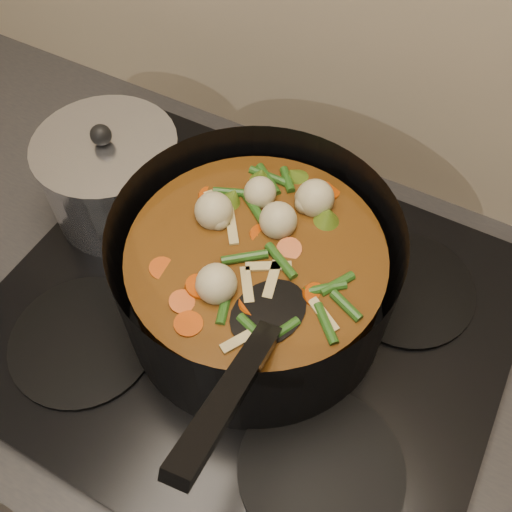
% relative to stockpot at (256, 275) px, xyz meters
% --- Properties ---
extents(counter, '(2.64, 0.64, 0.91)m').
position_rel_stockpot_xyz_m(counter, '(-0.00, -0.01, -0.55)').
color(counter, brown).
rests_on(counter, ground).
extents(stovetop, '(0.62, 0.54, 0.03)m').
position_rel_stockpot_xyz_m(stovetop, '(-0.00, -0.01, -0.08)').
color(stovetop, black).
rests_on(stovetop, counter).
extents(stockpot, '(0.34, 0.44, 0.24)m').
position_rel_stockpot_xyz_m(stockpot, '(0.00, 0.00, 0.00)').
color(stockpot, black).
rests_on(stockpot, stovetop).
extents(saucepan, '(0.19, 0.19, 0.15)m').
position_rel_stockpot_xyz_m(saucepan, '(-0.25, 0.05, -0.01)').
color(saucepan, silver).
rests_on(saucepan, stovetop).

